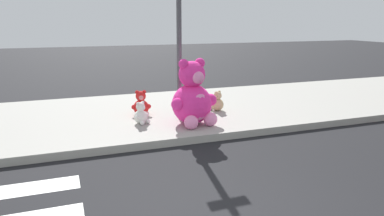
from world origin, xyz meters
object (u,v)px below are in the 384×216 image
at_px(sign_pole, 179,41).
at_px(plush_white, 141,115).
at_px(plush_pink_large, 193,98).
at_px(plush_tan, 217,103).
at_px(plush_red, 141,105).

height_order(sign_pole, plush_white, sign_pole).
bearing_deg(plush_white, plush_pink_large, -21.44).
relative_size(plush_pink_large, plush_white, 2.89).
xyz_separation_m(plush_pink_large, plush_white, (-1.01, 0.40, -0.36)).
bearing_deg(plush_tan, plush_pink_large, -136.79).
bearing_deg(sign_pole, plush_tan, 16.01).
height_order(plush_pink_large, plush_red, plush_pink_large).
relative_size(plush_white, plush_red, 0.82).
height_order(plush_pink_large, plush_white, plush_pink_large).
relative_size(plush_pink_large, plush_red, 2.36).
relative_size(sign_pole, plush_pink_large, 2.33).
bearing_deg(sign_pole, plush_pink_large, -80.62).
bearing_deg(plush_red, plush_pink_large, -51.32).
distance_m(plush_tan, plush_red, 1.82).
xyz_separation_m(plush_white, plush_tan, (1.96, 0.49, 0.00)).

